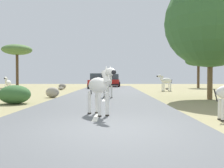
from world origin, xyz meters
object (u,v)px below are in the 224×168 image
zebra_3 (166,81)px  tree_5 (210,22)px  rock_0 (167,89)px  car_0 (98,81)px  rock_1 (61,88)px  tree_3 (17,50)px  zebra_2 (99,86)px  tree_2 (198,62)px  car_1 (113,81)px  rock_4 (52,92)px  zebra_1 (8,83)px  bush_0 (15,94)px  rock_2 (62,86)px  zebra_0 (108,82)px

zebra_3 → tree_5: 9.62m
rock_0 → tree_5: bearing=-90.2°
car_0 → rock_1: bearing=50.3°
tree_3 → rock_1: 11.29m
zebra_2 → tree_2: size_ratio=0.42×
car_1 → tree_3: size_ratio=0.78×
tree_3 → rock_1: tree_3 is taller
rock_4 → zebra_3: bearing=40.6°
zebra_1 → zebra_2: (8.08, -11.78, 0.17)m
tree_5 → bush_0: bearing=-165.9°
rock_0 → rock_2: size_ratio=0.46×
zebra_3 → rock_1: (-10.45, 2.14, -0.81)m
zebra_3 → tree_2: bearing=-59.0°
car_0 → rock_0: bearing=165.1°
rock_2 → rock_4: rock_4 is taller
tree_5 → rock_0: bearing=89.8°
tree_2 → rock_0: bearing=-138.8°
bush_0 → rock_2: 15.48m
rock_4 → rock_2: bearing=98.7°
zebra_2 → rock_1: bearing=-105.7°
rock_1 → rock_2: size_ratio=0.70×
zebra_0 → car_0: car_0 is taller
tree_3 → zebra_3: bearing=-27.5°
rock_2 → zebra_2: bearing=-74.8°
zebra_0 → tree_5: bearing=160.3°
zebra_0 → rock_4: 3.78m
rock_4 → tree_5: bearing=-7.2°
bush_0 → rock_2: size_ratio=1.81×
zebra_2 → car_0: 21.53m
zebra_0 → rock_1: 11.79m
zebra_3 → rock_4: zebra_3 is taller
tree_5 → rock_2: 17.71m
tree_3 → zebra_1: bearing=-71.7°
zebra_1 → rock_2: (2.78, 7.70, -0.53)m
zebra_3 → tree_2: (5.61, 7.43, 2.28)m
car_1 → tree_3: (-12.70, -1.59, 4.08)m
zebra_0 → rock_1: size_ratio=2.84×
zebra_1 → rock_1: size_ratio=2.54×
car_0 → tree_5: 17.05m
bush_0 → rock_1: bearing=92.7°
zebra_1 → rock_2: size_ratio=1.77×
bush_0 → car_1: bearing=78.1°
tree_5 → zebra_2: bearing=-132.8°
zebra_1 → tree_3: size_ratio=0.27×
zebra_2 → tree_2: (11.00, 23.01, 2.25)m
zebra_1 → bush_0: zebra_1 is taller
rock_0 → zebra_1: bearing=-153.8°
zebra_3 → zebra_2: bearing=138.9°
rock_1 → rock_4: (1.54, -9.79, 0.17)m
zebra_0 → tree_5: (6.08, -0.45, 3.57)m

